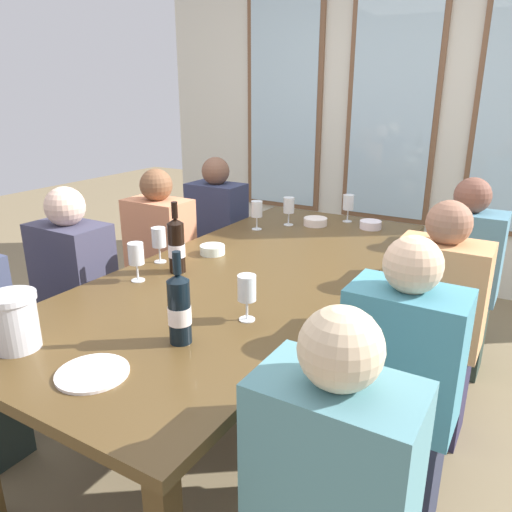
{
  "coord_description": "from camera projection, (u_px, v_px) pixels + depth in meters",
  "views": [
    {
      "loc": [
        1.13,
        -1.84,
        1.54
      ],
      "look_at": [
        0.0,
        0.06,
        0.79
      ],
      "focal_mm": 34.56,
      "sensor_mm": 36.0,
      "label": 1
    }
  ],
  "objects": [
    {
      "name": "metal_pitcher",
      "position": [
        15.0,
        321.0,
        1.58
      ],
      "size": [
        0.16,
        0.16,
        0.19
      ],
      "color": "silver",
      "rests_on": "dining_table"
    },
    {
      "name": "tasting_bowl_1",
      "position": [
        315.0,
        222.0,
        3.05
      ],
      "size": [
        0.15,
        0.15,
        0.05
      ],
      "primitive_type": "cylinder",
      "color": "white",
      "rests_on": "dining_table"
    },
    {
      "name": "wine_glass_3",
      "position": [
        257.0,
        210.0,
        2.93
      ],
      "size": [
        0.07,
        0.07,
        0.17
      ],
      "color": "white",
      "rests_on": "dining_table"
    },
    {
      "name": "wine_glass_5",
      "position": [
        136.0,
        256.0,
        2.14
      ],
      "size": [
        0.07,
        0.07,
        0.17
      ],
      "color": "white",
      "rests_on": "dining_table"
    },
    {
      "name": "wine_glass_4",
      "position": [
        348.0,
        204.0,
        3.11
      ],
      "size": [
        0.07,
        0.07,
        0.17
      ],
      "color": "white",
      "rests_on": "dining_table"
    },
    {
      "name": "back_wall_with_windows",
      "position": [
        394.0,
        102.0,
        3.85
      ],
      "size": [
        4.25,
        0.1,
        2.9
      ],
      "color": "silver",
      "rests_on": "ground"
    },
    {
      "name": "ground_plane",
      "position": [
        250.0,
        404.0,
        2.54
      ],
      "size": [
        12.0,
        12.0,
        0.0
      ],
      "primitive_type": "plane",
      "color": "#7F6E4F"
    },
    {
      "name": "dining_table",
      "position": [
        250.0,
        282.0,
        2.33
      ],
      "size": [
        1.05,
        2.44,
        0.74
      ],
      "color": "#513B1D",
      "rests_on": "ground"
    },
    {
      "name": "wine_glass_0",
      "position": [
        159.0,
        239.0,
        2.37
      ],
      "size": [
        0.07,
        0.07,
        0.17
      ],
      "color": "white",
      "rests_on": "dining_table"
    },
    {
      "name": "wine_glass_2",
      "position": [
        289.0,
        207.0,
        3.03
      ],
      "size": [
        0.07,
        0.07,
        0.17
      ],
      "color": "white",
      "rests_on": "dining_table"
    },
    {
      "name": "seated_person_1",
      "position": [
        399.0,
        397.0,
        1.71
      ],
      "size": [
        0.38,
        0.24,
        1.11
      ],
      "color": "#272B3F",
      "rests_on": "ground"
    },
    {
      "name": "tasting_bowl_2",
      "position": [
        371.0,
        225.0,
        2.98
      ],
      "size": [
        0.13,
        0.13,
        0.05
      ],
      "primitive_type": "cylinder",
      "color": "white",
      "rests_on": "dining_table"
    },
    {
      "name": "wine_bottle_1",
      "position": [
        179.0,
        308.0,
        1.61
      ],
      "size": [
        0.08,
        0.08,
        0.32
      ],
      "color": "black",
      "rests_on": "dining_table"
    },
    {
      "name": "seated_person_2",
      "position": [
        161.0,
        265.0,
        3.01
      ],
      "size": [
        0.38,
        0.24,
        1.11
      ],
      "color": "#2F342D",
      "rests_on": "ground"
    },
    {
      "name": "seated_person_7",
      "position": [
        460.0,
        283.0,
        2.73
      ],
      "size": [
        0.38,
        0.24,
        1.11
      ],
      "color": "#27352D",
      "rests_on": "ground"
    },
    {
      "name": "tasting_bowl_0",
      "position": [
        212.0,
        250.0,
        2.52
      ],
      "size": [
        0.13,
        0.13,
        0.05
      ],
      "primitive_type": "cylinder",
      "color": "white",
      "rests_on": "dining_table"
    },
    {
      "name": "seated_person_3",
      "position": [
        435.0,
        329.0,
        2.2
      ],
      "size": [
        0.38,
        0.24,
        1.11
      ],
      "color": "#2A2641",
      "rests_on": "ground"
    },
    {
      "name": "wine_bottle_0",
      "position": [
        176.0,
        245.0,
        2.24
      ],
      "size": [
        0.08,
        0.08,
        0.33
      ],
      "color": "black",
      "rests_on": "dining_table"
    },
    {
      "name": "seated_person_6",
      "position": [
        217.0,
        240.0,
        3.49
      ],
      "size": [
        0.38,
        0.24,
        1.11
      ],
      "color": "#2F3941",
      "rests_on": "ground"
    },
    {
      "name": "seated_person_0",
      "position": [
        77.0,
        301.0,
        2.49
      ],
      "size": [
        0.38,
        0.24,
        1.11
      ],
      "color": "#23312D",
      "rests_on": "ground"
    },
    {
      "name": "white_plate_0",
      "position": [
        93.0,
        373.0,
        1.46
      ],
      "size": [
        0.22,
        0.22,
        0.01
      ],
      "primitive_type": "cylinder",
      "color": "white",
      "rests_on": "dining_table"
    },
    {
      "name": "wine_glass_1",
      "position": [
        247.0,
        290.0,
        1.77
      ],
      "size": [
        0.07,
        0.07,
        0.17
      ],
      "color": "white",
      "rests_on": "dining_table"
    }
  ]
}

